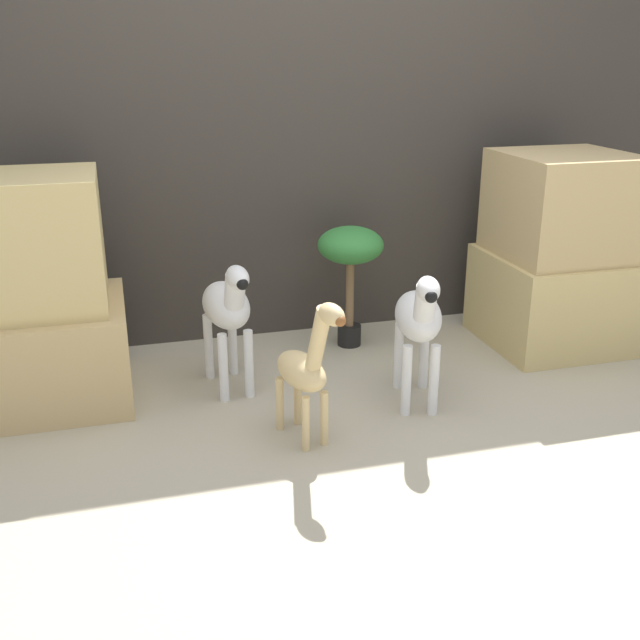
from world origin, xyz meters
name	(u,v)px	position (x,y,z in m)	size (l,w,h in m)	color
ground_plane	(373,439)	(0.00, 0.00, 0.00)	(14.00, 14.00, 0.00)	#B2A88E
wall_back	(293,131)	(0.00, 1.34, 1.10)	(6.40, 0.08, 2.20)	#38332D
rock_pillar_left	(43,303)	(-1.28, 0.77, 0.46)	(0.69, 0.69, 1.02)	tan
rock_pillar_right	(558,256)	(1.28, 0.77, 0.48)	(0.69, 0.69, 1.01)	#D1B775
zebra_right	(419,319)	(0.29, 0.27, 0.40)	(0.29, 0.52, 0.65)	white
zebra_left	(228,308)	(-0.49, 0.63, 0.40)	(0.24, 0.51, 0.65)	white
giraffe_figurine	(306,366)	(-0.27, 0.07, 0.33)	(0.23, 0.45, 0.64)	#E0C184
potted_palm_front	(350,253)	(0.22, 1.01, 0.51)	(0.34, 0.34, 0.65)	black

